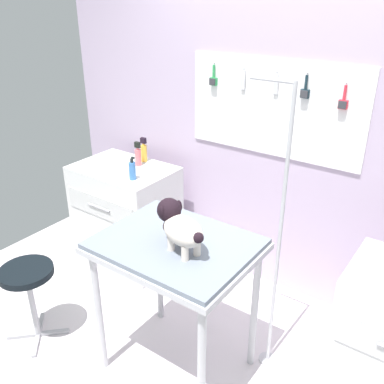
% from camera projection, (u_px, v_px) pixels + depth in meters
% --- Properties ---
extents(rear_wall_panel, '(4.00, 0.11, 2.30)m').
position_uv_depth(rear_wall_panel, '(282.00, 146.00, 3.03)').
color(rear_wall_panel, '#B7A3BE').
rests_on(rear_wall_panel, ground).
extents(grooming_table, '(0.86, 0.68, 0.92)m').
position_uv_depth(grooming_table, '(176.00, 257.00, 2.38)').
color(grooming_table, '#B7B7BC').
rests_on(grooming_table, ground).
extents(grooming_arm, '(0.29, 0.11, 1.78)m').
position_uv_depth(grooming_arm, '(277.00, 250.00, 2.40)').
color(grooming_arm, '#B7B7BC').
rests_on(grooming_arm, ground).
extents(dog, '(0.35, 0.23, 0.26)m').
position_uv_depth(dog, '(179.00, 226.00, 2.20)').
color(dog, silver).
rests_on(dog, grooming_table).
extents(counter_left, '(0.80, 0.58, 0.87)m').
position_uv_depth(counter_left, '(126.00, 215.00, 3.62)').
color(counter_left, silver).
rests_on(counter_left, ground).
extents(stool, '(0.34, 0.34, 0.55)m').
position_uv_depth(stool, '(28.00, 282.00, 2.75)').
color(stool, '#9E9EA3').
rests_on(stool, ground).
extents(spray_bottle_short, '(0.05, 0.05, 0.18)m').
position_uv_depth(spray_bottle_short, '(132.00, 170.00, 3.19)').
color(spray_bottle_short, '#3C74BA').
rests_on(spray_bottle_short, counter_left).
extents(spray_bottle_tall, '(0.05, 0.05, 0.20)m').
position_uv_depth(spray_bottle_tall, '(138.00, 156.00, 3.44)').
color(spray_bottle_tall, '#DC656B').
rests_on(spray_bottle_tall, counter_left).
extents(conditioner_bottle, '(0.05, 0.05, 0.20)m').
position_uv_depth(conditioner_bottle, '(144.00, 151.00, 3.52)').
color(conditioner_bottle, gold).
rests_on(conditioner_bottle, counter_left).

